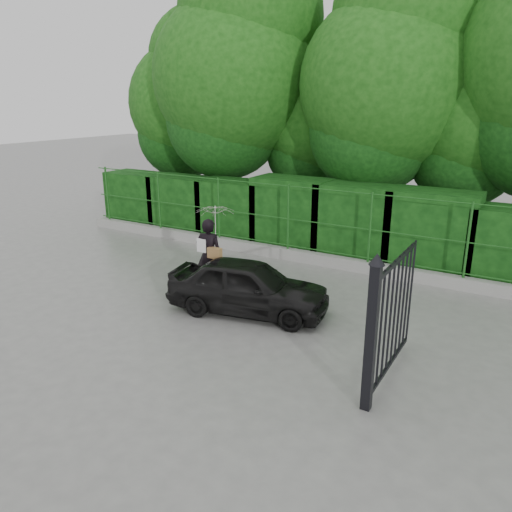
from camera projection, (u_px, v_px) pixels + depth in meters
The scene contains 8 objects.
ground at pixel (173, 313), 10.46m from camera, with size 80.00×80.00×0.00m, color gray.
kerb at pixel (275, 252), 14.11m from camera, with size 14.00×0.25×0.30m, color #9E9E99.
fence at pixel (282, 216), 13.68m from camera, with size 14.13×0.06×1.80m.
hedge at pixel (295, 217), 14.62m from camera, with size 14.20×1.20×2.10m.
trees at pixel (362, 87), 14.85m from camera, with size 17.10×6.15×8.08m.
gate at pixel (382, 322), 7.27m from camera, with size 0.22×2.33×2.36m.
woman at pixel (212, 236), 11.32m from camera, with size 0.95×0.90×2.02m.
car at pixel (248, 286), 10.34m from camera, with size 1.35×3.36×1.15m, color black.
Camera 1 is at (6.40, -7.38, 4.30)m, focal length 35.00 mm.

